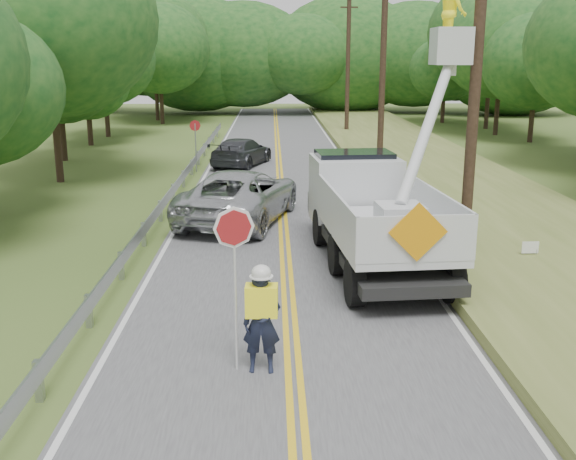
{
  "coord_description": "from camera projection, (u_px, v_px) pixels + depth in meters",
  "views": [
    {
      "loc": [
        -0.36,
        -8.72,
        5.36
      ],
      "look_at": [
        0.0,
        6.0,
        1.5
      ],
      "focal_mm": 41.46,
      "sensor_mm": 36.0,
      "label": 1
    }
  ],
  "objects": [
    {
      "name": "flagger",
      "position": [
        261.0,
        315.0,
        11.38
      ],
      "size": [
        1.13,
        0.46,
        2.94
      ],
      "color": "#191E33",
      "rests_on": "road"
    },
    {
      "name": "guardrail",
      "position": [
        171.0,
        194.0,
        23.98
      ],
      "size": [
        0.18,
        48.0,
        0.77
      ],
      "color": "#9C9FA4",
      "rests_on": "ground"
    },
    {
      "name": "suv_darkgrey",
      "position": [
        241.0,
        152.0,
        33.31
      ],
      "size": [
        3.33,
        5.13,
        1.38
      ],
      "primitive_type": "imported",
      "rotation": [
        0.0,
        0.0,
        2.82
      ],
      "color": "#37393E",
      "rests_on": "road"
    },
    {
      "name": "bucket_truck",
      "position": [
        372.0,
        197.0,
        18.1
      ],
      "size": [
        3.99,
        7.7,
        7.26
      ],
      "color": "black",
      "rests_on": "road"
    },
    {
      "name": "road",
      "position": [
        282.0,
        213.0,
        23.34
      ],
      "size": [
        7.2,
        96.0,
        0.03
      ],
      "color": "#49484B",
      "rests_on": "ground"
    },
    {
      "name": "utility_poles",
      "position": [
        413.0,
        59.0,
        25.04
      ],
      "size": [
        1.6,
        43.3,
        10.0
      ],
      "color": "black",
      "rests_on": "ground"
    },
    {
      "name": "suv_silver",
      "position": [
        240.0,
        195.0,
        22.07
      ],
      "size": [
        4.36,
        6.74,
        1.73
      ],
      "primitive_type": "imported",
      "rotation": [
        0.0,
        0.0,
        2.88
      ],
      "color": "#AFB1B6",
      "rests_on": "road"
    },
    {
      "name": "ground",
      "position": [
        298.0,
        431.0,
        9.8
      ],
      "size": [
        140.0,
        140.0,
        0.0
      ],
      "primitive_type": "plane",
      "color": "#38511D",
      "rests_on": "ground"
    },
    {
      "name": "yard_sign",
      "position": [
        530.0,
        249.0,
        17.46
      ],
      "size": [
        0.45,
        0.05,
        0.65
      ],
      "color": "white",
      "rests_on": "ground"
    },
    {
      "name": "stop_sign_permanent",
      "position": [
        195.0,
        138.0,
        31.32
      ],
      "size": [
        0.51,
        0.16,
        2.46
      ],
      "color": "#9C9FA4",
      "rests_on": "ground"
    },
    {
      "name": "tall_grass_verge",
      "position": [
        483.0,
        208.0,
        23.47
      ],
      "size": [
        7.0,
        96.0,
        0.3
      ],
      "primitive_type": "cube",
      "color": "#5B6A2C",
      "rests_on": "ground"
    },
    {
      "name": "treeline_left",
      "position": [
        90.0,
        47.0,
        36.33
      ],
      "size": [
        10.07,
        55.95,
        10.96
      ],
      "color": "#332319",
      "rests_on": "ground"
    },
    {
      "name": "treeline_horizon",
      "position": [
        307.0,
        55.0,
        62.89
      ],
      "size": [
        56.08,
        14.91,
        11.23
      ],
      "color": "#14461A",
      "rests_on": "ground"
    }
  ]
}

